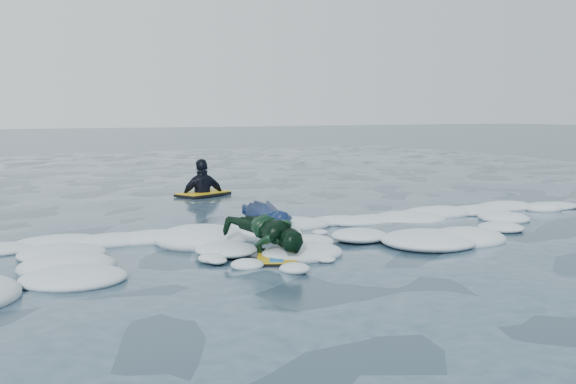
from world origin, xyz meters
name	(u,v)px	position (x,y,z in m)	size (l,w,h in m)	color
ground	(304,253)	(0.00, 0.00, 0.00)	(120.00, 120.00, 0.00)	#1A2E3E
foam_band	(267,239)	(0.00, 1.03, 0.00)	(12.00, 3.10, 0.30)	silver
prone_woman_unit	(269,218)	(0.26, 1.53, 0.20)	(0.81, 1.58, 0.38)	black
prone_child_unit	(270,236)	(-0.47, -0.08, 0.25)	(0.78, 1.32, 0.49)	black
waiting_rider_unit	(203,199)	(0.83, 5.84, -0.05)	(1.20, 0.98, 1.58)	black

